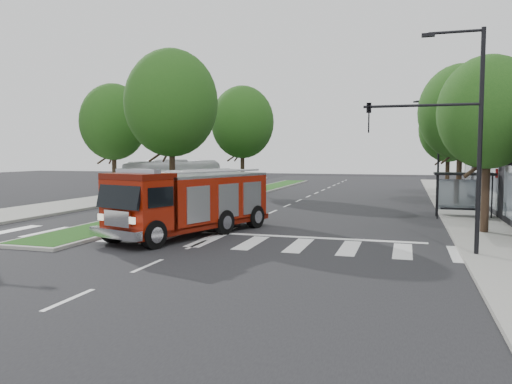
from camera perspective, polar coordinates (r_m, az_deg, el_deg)
ground at (r=24.10m, az=-2.97°, el=-4.40°), size 140.00×140.00×0.00m
sidewalk_right at (r=32.91m, az=24.45°, el=-2.30°), size 5.00×80.00×0.15m
sidewalk_left at (r=39.66m, az=-17.98°, el=-1.05°), size 5.00×80.00×0.15m
median at (r=42.94m, az=-2.39°, el=-0.43°), size 3.00×50.00×0.15m
bus_shelter at (r=30.77m, az=22.62°, el=0.99°), size 3.20×1.60×2.61m
tree_right_near at (r=24.72m, az=25.00°, el=8.22°), size 4.40×4.40×8.05m
tree_right_mid at (r=36.68m, az=22.37°, el=8.45°), size 5.60×5.60×9.72m
tree_right_far at (r=46.59m, az=21.15°, el=6.74°), size 5.00×5.00×8.73m
tree_median_near at (r=31.86m, az=-9.64°, el=9.97°), size 5.80×5.80×10.16m
tree_median_far at (r=44.77m, az=-1.57°, el=7.98°), size 5.60×5.60×9.72m
tree_left_mid at (r=40.96m, az=-15.99°, el=7.69°), size 5.20×5.20×9.16m
streetlight_right_near at (r=19.00m, az=21.61°, el=7.07°), size 4.08×0.22×8.00m
streetlight_right_far at (r=42.48m, az=19.95°, el=5.20°), size 2.11×0.20×8.00m
fire_engine at (r=22.80m, az=-7.42°, el=-1.19°), size 5.28×9.24×3.07m
city_bus at (r=45.76m, az=-9.24°, el=1.70°), size 4.78×11.69×3.17m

